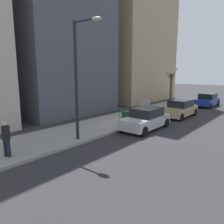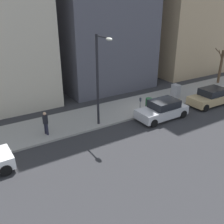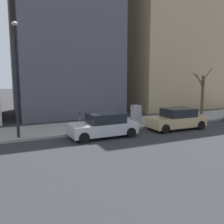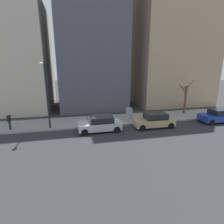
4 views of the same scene
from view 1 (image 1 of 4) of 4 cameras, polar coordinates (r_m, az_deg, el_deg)
The scene contains 13 objects.
ground_plane at distance 16.41m, azimuth 6.19°, elevation -3.68°, with size 120.00×120.00×0.00m, color #2B2B2D.
sidewalk at distance 17.53m, azimuth 0.73°, elevation -2.45°, with size 4.00×36.00×0.15m, color gray.
parked_car_blue at distance 27.99m, azimuth 23.60°, elevation 2.88°, with size 1.93×4.20×1.52m.
parked_car_tan at distance 20.50m, azimuth 17.27°, elevation 0.83°, with size 1.97×4.22×1.52m.
parked_car_silver at distance 15.49m, azimuth 8.79°, elevation -1.80°, with size 1.95×4.21×1.52m.
parking_meter at distance 15.35m, azimuth 2.03°, elevation -0.86°, with size 0.14×0.10×1.35m.
utility_box at distance 19.79m, azimuth 8.63°, elevation 1.19°, with size 0.83×0.61×1.43m.
streetlamp at distance 12.11m, azimuth -8.58°, elevation 10.48°, with size 1.97×0.32×6.50m.
bare_tree at distance 27.33m, azimuth 15.15°, elevation 6.21°, with size 1.10×1.66×4.37m.
trash_bin at distance 16.70m, azimuth 3.48°, elevation -1.28°, with size 0.56×0.56×0.90m, color #14381E.
pedestrian_near_meter at distance 11.00m, azimuth -25.93°, elevation -5.89°, with size 0.40×0.36×1.66m.
office_tower_left at distance 34.55m, azimuth 2.65°, elevation 25.03°, with size 11.89×11.89×25.43m, color tan.
office_block_center at distance 24.16m, azimuth -15.97°, elevation 25.58°, with size 9.45×9.45×20.90m, color #4C4C56.
Camera 1 is at (-8.72, 13.32, 3.97)m, focal length 35.00 mm.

